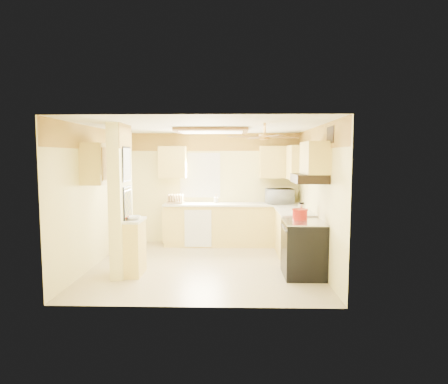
{
  "coord_description": "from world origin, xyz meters",
  "views": [
    {
      "loc": [
        0.51,
        -6.64,
        1.97
      ],
      "look_at": [
        0.34,
        0.35,
        1.31
      ],
      "focal_mm": 30.0,
      "sensor_mm": 36.0,
      "label": 1
    }
  ],
  "objects_px": {
    "microwave": "(280,196)",
    "dutch_oven": "(300,214)",
    "stove": "(303,248)",
    "kettle": "(302,209)",
    "bowl": "(134,218)"
  },
  "relations": [
    {
      "from": "stove",
      "to": "bowl",
      "type": "xyz_separation_m",
      "value": [
        -2.8,
        -0.04,
        0.51
      ]
    },
    {
      "from": "stove",
      "to": "dutch_oven",
      "type": "height_order",
      "value": "dutch_oven"
    },
    {
      "from": "bowl",
      "to": "dutch_oven",
      "type": "xyz_separation_m",
      "value": [
        2.77,
        0.23,
        0.04
      ]
    },
    {
      "from": "bowl",
      "to": "dutch_oven",
      "type": "distance_m",
      "value": 2.78
    },
    {
      "from": "stove",
      "to": "dutch_oven",
      "type": "relative_size",
      "value": 3.42
    },
    {
      "from": "dutch_oven",
      "to": "stove",
      "type": "bearing_deg",
      "value": -80.16
    },
    {
      "from": "bowl",
      "to": "stove",
      "type": "bearing_deg",
      "value": 0.86
    },
    {
      "from": "bowl",
      "to": "kettle",
      "type": "relative_size",
      "value": 1.15
    },
    {
      "from": "kettle",
      "to": "dutch_oven",
      "type": "bearing_deg",
      "value": -103.4
    },
    {
      "from": "microwave",
      "to": "dutch_oven",
      "type": "xyz_separation_m",
      "value": [
        0.1,
        -1.97,
        -0.1
      ]
    },
    {
      "from": "stove",
      "to": "kettle",
      "type": "distance_m",
      "value": 0.87
    },
    {
      "from": "stove",
      "to": "dutch_oven",
      "type": "bearing_deg",
      "value": 99.84
    },
    {
      "from": "dutch_oven",
      "to": "kettle",
      "type": "height_order",
      "value": "kettle"
    },
    {
      "from": "bowl",
      "to": "kettle",
      "type": "height_order",
      "value": "kettle"
    },
    {
      "from": "dutch_oven",
      "to": "kettle",
      "type": "distance_m",
      "value": 0.47
    }
  ]
}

